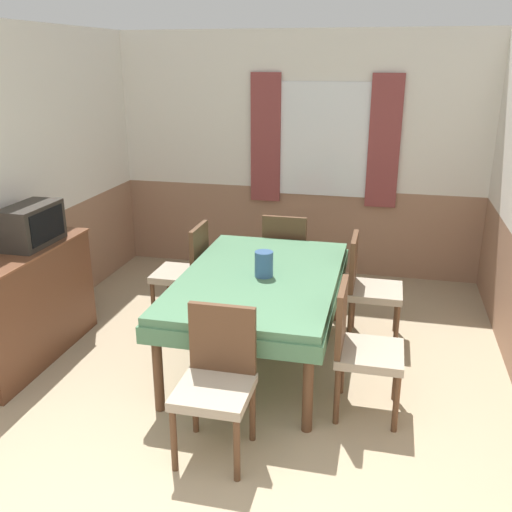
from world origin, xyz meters
TOP-DOWN VIEW (x-y plane):
  - wall_back at (0.02, 4.57)m, footprint 4.39×0.10m
  - wall_left at (-2.02, 2.27)m, footprint 0.05×4.95m
  - dining_table at (0.06, 2.43)m, footprint 1.22×1.92m
  - chair_left_far at (-0.75, 2.99)m, footprint 0.44×0.44m
  - chair_head_near at (0.06, 1.27)m, footprint 0.44×0.44m
  - chair_right_near at (0.87, 1.88)m, footprint 0.44×0.44m
  - chair_head_window at (0.06, 3.59)m, footprint 0.44×0.44m
  - chair_right_far at (0.87, 2.99)m, footprint 0.44×0.44m
  - sideboard at (-1.75, 2.02)m, footprint 0.46×1.37m
  - tv at (-1.72, 2.20)m, footprint 0.29×0.54m
  - vase at (0.10, 2.41)m, footprint 0.14×0.14m

SIDE VIEW (x-z plane):
  - sideboard at x=-1.75m, z-range 0.01..0.92m
  - chair_left_far at x=-0.75m, z-range 0.04..0.96m
  - chair_head_near at x=0.06m, z-range 0.04..0.96m
  - chair_right_near at x=0.87m, z-range 0.04..0.96m
  - chair_head_window at x=0.06m, z-range 0.04..0.96m
  - chair_right_far at x=0.87m, z-range 0.04..0.96m
  - dining_table at x=0.06m, z-range 0.26..0.99m
  - vase at x=0.10m, z-range 0.73..0.92m
  - tv at x=-1.72m, z-range 0.91..1.23m
  - wall_left at x=-2.02m, z-range 0.00..2.60m
  - wall_back at x=0.02m, z-range 0.01..2.61m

